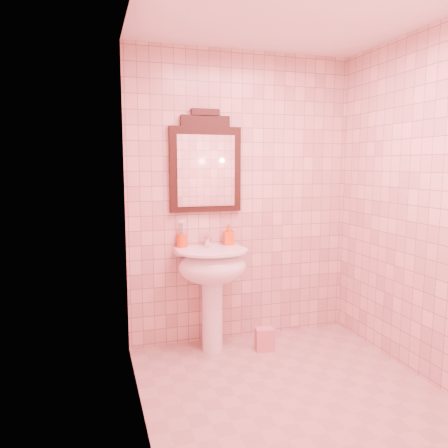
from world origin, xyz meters
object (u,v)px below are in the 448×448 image
object	(u,v)px
mirror	(206,165)
pedestal_sink	(212,274)
towel	(265,339)
toothbrush_cup	(182,240)
soap_dispenser	(228,235)

from	to	relation	value
mirror	pedestal_sink	bearing A→B (deg)	-90.00
pedestal_sink	towel	distance (m)	0.72
mirror	toothbrush_cup	bearing A→B (deg)	-174.52
pedestal_sink	mirror	bearing A→B (deg)	90.00
pedestal_sink	toothbrush_cup	xyz separation A→B (m)	(-0.21, 0.18, 0.26)
pedestal_sink	towel	bearing A→B (deg)	-14.58
mirror	soap_dispenser	size ratio (longest dim) A/B	4.78
pedestal_sink	soap_dispenser	xyz separation A→B (m)	(0.19, 0.16, 0.29)
toothbrush_cup	soap_dispenser	bearing A→B (deg)	-2.68
soap_dispenser	towel	world-z (taller)	soap_dispenser
mirror	towel	bearing A→B (deg)	-36.33
soap_dispenser	towel	distance (m)	0.93
pedestal_sink	soap_dispenser	bearing A→B (deg)	40.60
mirror	soap_dispenser	xyz separation A→B (m)	(0.19, -0.04, -0.59)
pedestal_sink	soap_dispenser	distance (m)	0.38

